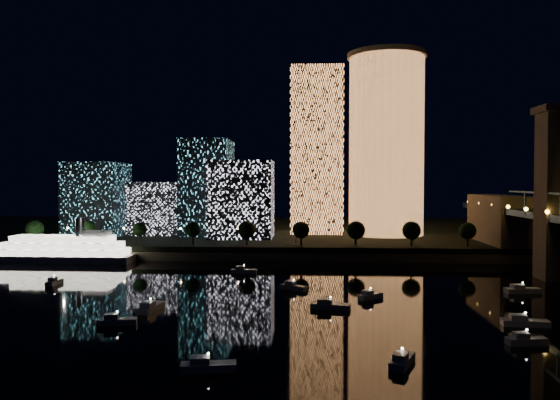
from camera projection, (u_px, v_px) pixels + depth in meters
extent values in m
plane|color=black|center=(344.00, 320.00, 111.37)|extent=(520.00, 520.00, 0.00)
cube|color=black|center=(323.00, 233.00, 270.97)|extent=(420.00, 160.00, 5.00)
cube|color=#6B5E4C|center=(329.00, 257.00, 193.15)|extent=(420.00, 6.00, 3.00)
cylinder|color=#E78B49|center=(386.00, 147.00, 237.13)|extent=(32.00, 32.00, 76.55)
cylinder|color=#6B5E4C|center=(387.00, 56.00, 235.76)|extent=(34.00, 34.00, 2.00)
cube|color=#E78B49|center=(317.00, 151.00, 247.45)|extent=(23.25, 23.25, 73.99)
cube|color=silver|center=(242.00, 199.00, 226.56)|extent=(25.89, 21.91, 31.87)
cube|color=#5DE4FF|center=(207.00, 187.00, 240.85)|extent=(20.73, 26.95, 41.46)
cube|color=silver|center=(159.00, 208.00, 241.86)|extent=(22.94, 20.86, 22.94)
cube|color=#5DE4FF|center=(97.00, 199.00, 233.03)|extent=(22.36, 24.60, 31.31)
cube|color=#6B5E4C|center=(560.00, 196.00, 157.05)|extent=(11.00, 9.00, 48.00)
cube|color=#6B5E4C|center=(499.00, 225.00, 207.39)|extent=(12.00, 40.00, 23.00)
cube|color=#172D4B|center=(528.00, 204.00, 167.38)|extent=(0.50, 0.50, 7.00)
sphere|color=#FFB438|center=(547.00, 212.00, 152.49)|extent=(1.20, 1.20, 1.20)
sphere|color=#FFB438|center=(493.00, 205.00, 197.40)|extent=(1.20, 1.20, 1.20)
cube|color=silver|center=(63.00, 258.00, 191.49)|extent=(49.70, 12.28, 2.47)
cube|color=white|center=(63.00, 252.00, 191.41)|extent=(45.56, 11.17, 2.27)
cube|color=white|center=(63.00, 245.00, 191.33)|extent=(41.41, 10.06, 2.27)
cube|color=white|center=(63.00, 239.00, 191.25)|extent=(35.21, 8.91, 2.27)
cube|color=silver|center=(97.00, 233.00, 190.30)|extent=(8.36, 6.34, 1.86)
cylinder|color=black|center=(77.00, 227.00, 188.61)|extent=(1.44, 1.44, 6.19)
cylinder|color=black|center=(83.00, 226.00, 192.72)|extent=(1.44, 1.44, 6.19)
cube|color=silver|center=(523.00, 290.00, 138.50)|extent=(9.15, 3.92, 1.20)
cube|color=silver|center=(518.00, 286.00, 138.37)|extent=(3.37, 2.67, 1.00)
sphere|color=white|center=(523.00, 283.00, 138.43)|extent=(0.36, 0.36, 0.36)
cube|color=silver|center=(331.00, 306.00, 121.17)|extent=(9.12, 4.29, 1.20)
cube|color=silver|center=(325.00, 301.00, 121.42)|extent=(3.42, 2.78, 1.00)
sphere|color=white|center=(331.00, 297.00, 121.10)|extent=(0.36, 0.36, 0.36)
cube|color=silver|center=(402.00, 361.00, 84.07)|extent=(5.18, 7.86, 1.20)
cube|color=silver|center=(400.00, 356.00, 83.02)|extent=(2.84, 3.19, 1.00)
sphere|color=white|center=(402.00, 349.00, 84.00)|extent=(0.36, 0.36, 0.36)
cube|color=silver|center=(527.00, 341.00, 94.66)|extent=(7.18, 3.09, 1.20)
cube|color=silver|center=(521.00, 335.00, 94.54)|extent=(2.64, 2.10, 1.00)
sphere|color=white|center=(527.00, 330.00, 94.59)|extent=(0.36, 0.36, 0.36)
cube|color=silver|center=(117.00, 322.00, 107.78)|extent=(7.89, 3.91, 1.20)
cube|color=silver|center=(111.00, 316.00, 107.57)|extent=(2.99, 2.46, 1.00)
sphere|color=white|center=(117.00, 312.00, 107.71)|extent=(0.36, 0.36, 0.36)
cube|color=silver|center=(294.00, 287.00, 142.50)|extent=(7.49, 5.99, 1.20)
cube|color=silver|center=(290.00, 283.00, 143.11)|extent=(3.21, 3.01, 1.00)
sphere|color=white|center=(294.00, 280.00, 142.43)|extent=(0.36, 0.36, 0.36)
cube|color=silver|center=(244.00, 271.00, 168.09)|extent=(7.86, 2.63, 1.20)
cube|color=silver|center=(240.00, 268.00, 168.13)|extent=(2.77, 2.08, 1.00)
sphere|color=white|center=(244.00, 265.00, 168.02)|extent=(0.36, 0.36, 0.36)
cube|color=silver|center=(54.00, 282.00, 149.59)|extent=(2.27, 6.70, 1.20)
cube|color=silver|center=(53.00, 279.00, 148.56)|extent=(1.78, 2.36, 1.00)
sphere|color=white|center=(54.00, 275.00, 149.52)|extent=(0.36, 0.36, 0.36)
cube|color=silver|center=(525.00, 323.00, 106.93)|extent=(9.07, 3.64, 1.20)
cube|color=silver|center=(518.00, 317.00, 107.08)|extent=(3.30, 2.58, 1.00)
sphere|color=white|center=(525.00, 313.00, 106.86)|extent=(0.36, 0.36, 0.36)
cube|color=silver|center=(151.00, 308.00, 119.56)|extent=(4.32, 9.40, 1.20)
cube|color=silver|center=(148.00, 304.00, 118.20)|extent=(2.84, 3.51, 1.00)
sphere|color=white|center=(151.00, 299.00, 119.49)|extent=(0.36, 0.36, 0.36)
cube|color=silver|center=(208.00, 367.00, 81.53)|extent=(8.63, 3.93, 1.20)
cube|color=silver|center=(200.00, 360.00, 81.36)|extent=(3.21, 2.59, 1.00)
sphere|color=white|center=(208.00, 354.00, 81.46)|extent=(0.36, 0.36, 0.36)
cube|color=silver|center=(371.00, 296.00, 131.40)|extent=(6.53, 6.09, 1.20)
cube|color=silver|center=(368.00, 292.00, 130.73)|extent=(2.94, 2.89, 1.00)
sphere|color=white|center=(371.00, 288.00, 131.33)|extent=(0.36, 0.36, 0.36)
cylinder|color=black|center=(35.00, 238.00, 204.67)|extent=(0.70, 0.70, 4.00)
sphere|color=black|center=(35.00, 229.00, 204.55)|extent=(6.69, 6.69, 6.69)
cylinder|color=black|center=(87.00, 238.00, 203.63)|extent=(0.70, 0.70, 4.00)
sphere|color=black|center=(87.00, 229.00, 203.51)|extent=(6.87, 6.87, 6.87)
cylinder|color=black|center=(140.00, 239.00, 202.59)|extent=(0.70, 0.70, 4.00)
sphere|color=black|center=(140.00, 229.00, 202.47)|extent=(5.36, 5.36, 5.36)
cylinder|color=black|center=(193.00, 239.00, 201.55)|extent=(0.70, 0.70, 4.00)
sphere|color=black|center=(193.00, 229.00, 201.43)|extent=(5.69, 5.69, 5.69)
cylinder|color=black|center=(247.00, 239.00, 200.51)|extent=(0.70, 0.70, 4.00)
sphere|color=black|center=(247.00, 230.00, 200.39)|extent=(6.55, 6.55, 6.55)
cylinder|color=black|center=(301.00, 240.00, 199.47)|extent=(0.70, 0.70, 4.00)
sphere|color=black|center=(301.00, 230.00, 199.35)|extent=(6.25, 6.25, 6.25)
cylinder|color=black|center=(356.00, 240.00, 198.43)|extent=(0.70, 0.70, 4.00)
sphere|color=black|center=(356.00, 230.00, 198.31)|extent=(6.72, 6.72, 6.72)
cylinder|color=black|center=(411.00, 240.00, 197.39)|extent=(0.70, 0.70, 4.00)
sphere|color=black|center=(412.00, 231.00, 197.27)|extent=(6.74, 6.74, 6.74)
cylinder|color=black|center=(468.00, 240.00, 196.35)|extent=(0.70, 0.70, 4.00)
sphere|color=black|center=(468.00, 231.00, 196.23)|extent=(6.06, 6.06, 6.06)
cylinder|color=black|center=(68.00, 235.00, 210.13)|extent=(0.24, 0.24, 5.00)
sphere|color=#FFCC7F|center=(68.00, 228.00, 210.03)|extent=(0.70, 0.70, 0.70)
cylinder|color=black|center=(124.00, 236.00, 208.98)|extent=(0.24, 0.24, 5.00)
sphere|color=#FFCC7F|center=(124.00, 228.00, 208.88)|extent=(0.70, 0.70, 0.70)
cylinder|color=black|center=(181.00, 236.00, 207.84)|extent=(0.24, 0.24, 5.00)
sphere|color=#FFCC7F|center=(181.00, 229.00, 207.74)|extent=(0.70, 0.70, 0.70)
cylinder|color=black|center=(238.00, 236.00, 206.69)|extent=(0.24, 0.24, 5.00)
sphere|color=#FFCC7F|center=(238.00, 229.00, 206.59)|extent=(0.70, 0.70, 0.70)
cylinder|color=black|center=(296.00, 236.00, 205.55)|extent=(0.24, 0.24, 5.00)
sphere|color=#FFCC7F|center=(296.00, 229.00, 205.45)|extent=(0.70, 0.70, 0.70)
cylinder|color=black|center=(355.00, 237.00, 204.40)|extent=(0.24, 0.24, 5.00)
sphere|color=#FFCC7F|center=(355.00, 229.00, 204.30)|extent=(0.70, 0.70, 0.70)
cylinder|color=black|center=(414.00, 237.00, 203.26)|extent=(0.24, 0.24, 5.00)
sphere|color=#FFCC7F|center=(414.00, 230.00, 203.16)|extent=(0.70, 0.70, 0.70)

